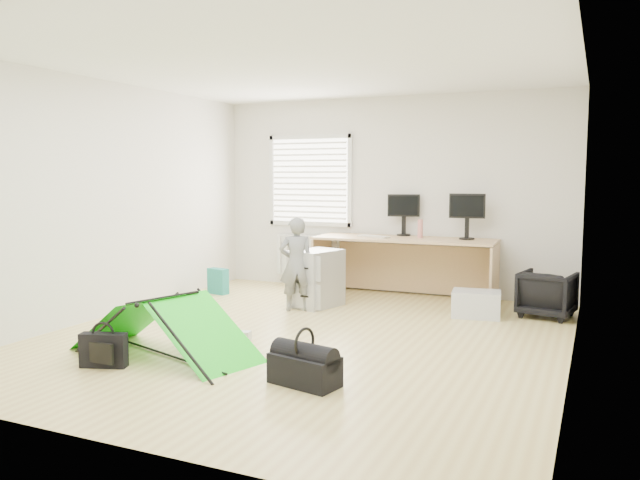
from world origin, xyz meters
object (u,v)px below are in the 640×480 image
at_px(monitor_right, 467,223).
at_px(storage_crate, 476,304).
at_px(office_chair, 547,294).
at_px(duffel_bag, 305,370).
at_px(desk, 404,268).
at_px(person, 296,264).
at_px(kite, 165,327).
at_px(monitor_left, 404,221).
at_px(thermos, 420,229).
at_px(filing_cabinet, 316,278).
at_px(laptop_bag, 104,350).

bearing_deg(monitor_right, storage_crate, -78.76).
distance_m(office_chair, duffel_bag, 3.60).
bearing_deg(desk, storage_crate, -33.94).
distance_m(monitor_right, storage_crate, 1.24).
height_order(person, kite, person).
relative_size(monitor_left, office_chair, 0.74).
relative_size(thermos, kite, 0.14).
bearing_deg(filing_cabinet, office_chair, 28.69).
height_order(office_chair, person, person).
distance_m(thermos, storage_crate, 1.40).
bearing_deg(duffel_bag, office_chair, 77.06).
relative_size(monitor_left, person, 0.38).
xyz_separation_m(filing_cabinet, office_chair, (2.67, 0.55, -0.09)).
xyz_separation_m(monitor_right, thermos, (-0.59, -0.07, -0.09)).
distance_m(filing_cabinet, kite, 2.54).
xyz_separation_m(filing_cabinet, monitor_right, (1.64, 1.06, 0.67)).
distance_m(kite, storage_crate, 3.57).
bearing_deg(thermos, storage_crate, -41.05).
xyz_separation_m(office_chair, kite, (-3.03, -3.06, 0.00)).
distance_m(person, kite, 2.22).
height_order(desk, storage_crate, desk).
relative_size(desk, filing_cabinet, 3.35).
distance_m(thermos, laptop_bag, 4.39).
bearing_deg(desk, monitor_right, 9.60).
height_order(monitor_right, duffel_bag, monitor_right).
bearing_deg(office_chair, monitor_right, -15.08).
bearing_deg(office_chair, monitor_left, -7.84).
bearing_deg(thermos, monitor_left, 142.20).
xyz_separation_m(filing_cabinet, storage_crate, (1.93, 0.22, -0.20)).
relative_size(filing_cabinet, thermos, 2.89).
bearing_deg(monitor_left, thermos, -55.32).
xyz_separation_m(thermos, duffel_bag, (0.08, -3.69, -0.81)).
bearing_deg(thermos, office_chair, -15.04).
bearing_deg(kite, filing_cabinet, 99.52).
relative_size(monitor_right, laptop_bag, 1.15).
relative_size(thermos, laptop_bag, 0.62).
bearing_deg(storage_crate, thermos, 138.95).
bearing_deg(office_chair, desk, 0.02).
xyz_separation_m(desk, laptop_bag, (-1.48, -3.91, -0.26)).
xyz_separation_m(thermos, office_chair, (1.62, -0.44, -0.66)).
bearing_deg(storage_crate, monitor_left, 139.72).
xyz_separation_m(desk, filing_cabinet, (-0.86, -0.91, -0.05)).
bearing_deg(monitor_left, duffel_bag, -102.07).
relative_size(monitor_right, thermos, 1.84).
bearing_deg(desk, office_chair, -12.38).
distance_m(monitor_right, person, 2.28).
bearing_deg(person, monitor_left, -147.67).
xyz_separation_m(laptop_bag, duffel_bag, (1.76, 0.29, -0.03)).
xyz_separation_m(monitor_left, thermos, (0.29, -0.22, -0.08)).
bearing_deg(desk, thermos, 20.55).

